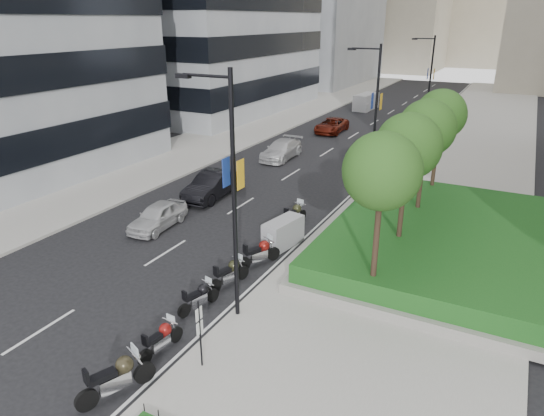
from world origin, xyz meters
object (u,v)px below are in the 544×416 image
Objects in this scene: motorcycle_6 at (294,215)px; motorcycle_0 at (117,377)px; lamp_post_1 at (374,110)px; car_a at (158,216)px; motorcycle_5 at (283,233)px; car_c at (281,150)px; motorcycle_2 at (199,297)px; delivery_van at (365,102)px; motorcycle_4 at (260,253)px; lamp_post_2 at (428,80)px; lamp_post_0 at (230,188)px; parking_sign at (200,330)px; motorcycle_3 at (230,273)px; car_d at (332,125)px; motorcycle_1 at (161,339)px; car_b at (212,185)px.

motorcycle_0 is at bearing -168.23° from motorcycle_6.
lamp_post_1 reaches higher than car_a.
car_c is (-7.15, 14.28, 0.02)m from motorcycle_5.
delivery_van is (-7.49, 45.36, 0.35)m from motorcycle_2.
car_c is (-7.08, 16.50, 0.11)m from motorcycle_4.
lamp_post_1 is at bearing -90.00° from lamp_post_2.
parking_sign is (0.66, -3.00, -3.61)m from lamp_post_0.
motorcycle_3 is at bearing -161.47° from motorcycle_4.
motorcycle_4 is 28.15m from car_d.
lamp_post_1 is 2.30× the size of car_a.
motorcycle_3 is 2.17m from motorcycle_4.
motorcycle_6 is 37.07m from delivery_van.
motorcycle_3 is at bearing -78.69° from car_d.
motorcycle_3 is (-1.96, 4.83, -0.88)m from parking_sign.
motorcycle_6 is 7.25m from car_a.
motorcycle_1 is 0.82× the size of motorcycle_5.
car_d reaches higher than motorcycle_2.
motorcycle_5 is at bearing -74.24° from delivery_van.
lamp_post_0 is 3.88× the size of motorcycle_0.
motorcycle_4 is at bearing 5.95° from motorcycle_1.
car_d is 1.08× the size of delivery_van.
motorcycle_2 is 8.43m from car_a.
delivery_van is at bearing 14.84° from motorcycle_1.
motorcycle_4 is (-0.20, 9.04, -0.05)m from motorcycle_0.
lamp_post_0 is at bearing -160.94° from motorcycle_6.
lamp_post_0 is 1.81× the size of car_d.
car_b is (-7.95, -6.55, -4.26)m from lamp_post_1.
motorcycle_0 is at bearing -59.89° from car_a.
parking_sign is 1.18× the size of motorcycle_3.
motorcycle_2 is 4.20m from motorcycle_4.
motorcycle_3 is at bearing 9.04° from motorcycle_1.
car_b is at bearing 47.18° from motorcycle_0.
motorcycle_2 is 12.50m from car_b.
lamp_post_0 reaches higher than car_d.
motorcycle_0 is 13.89m from motorcycle_6.
lamp_post_0 is at bearing -160.30° from motorcycle_5.
lamp_post_0 is 10.01m from motorcycle_6.
motorcycle_3 is (-1.31, -15.17, -4.49)m from lamp_post_1.
lamp_post_0 reaches higher than car_b.
car_a is at bearing -91.24° from car_d.
car_b is at bearing 45.83° from motorcycle_2.
motorcycle_2 is 0.80× the size of motorcycle_5.
motorcycle_0 is 1.09× the size of motorcycle_4.
lamp_post_1 is 29.83m from delivery_van.
car_d reaches higher than car_a.
car_a is at bearing 146.60° from lamp_post_0.
motorcycle_6 is at bearing 15.51° from motorcycle_2.
car_b reaches higher than motorcycle_2.
lamp_post_1 is at bearing 2.60° from motorcycle_1.
lamp_post_0 is 4.24× the size of motorcycle_4.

